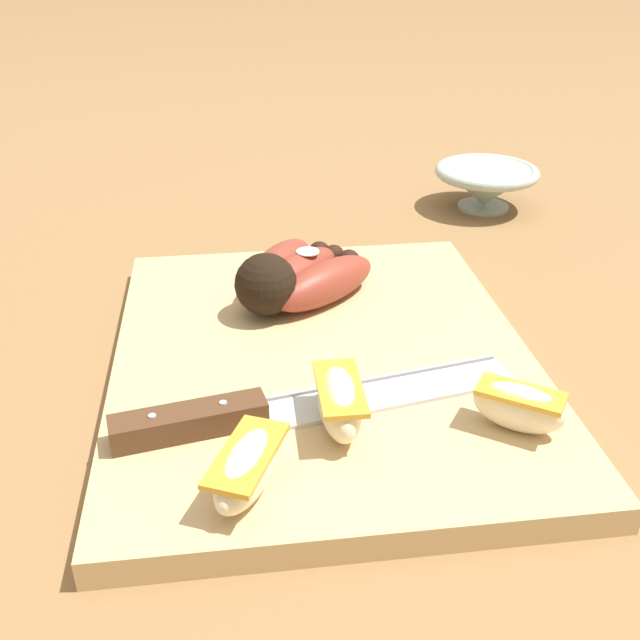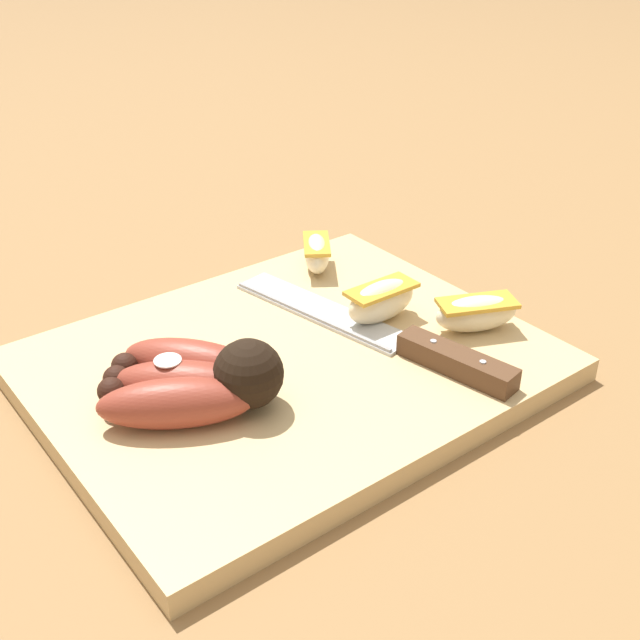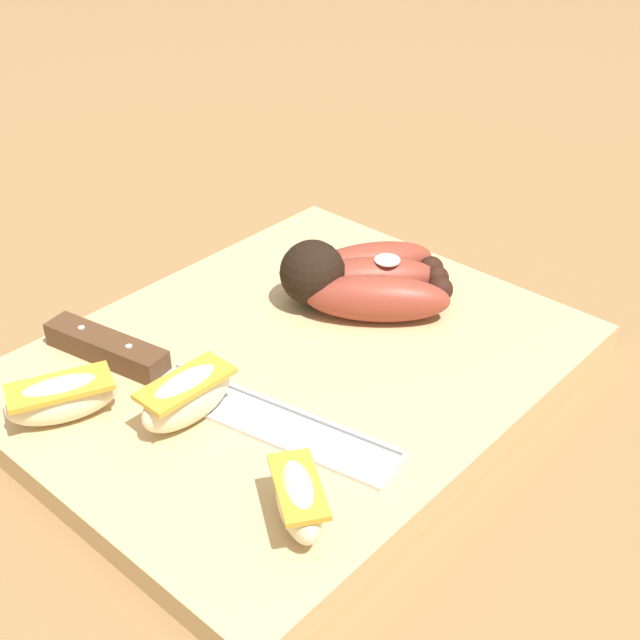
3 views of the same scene
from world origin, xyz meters
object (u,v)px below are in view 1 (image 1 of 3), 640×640
(banana_bunch, at_px, (294,276))
(apple_wedge_far, at_px, (519,406))
(chefs_knife, at_px, (263,410))
(ceramic_bowl, at_px, (486,184))
(apple_wedge_middle, at_px, (247,468))
(apple_wedge_near, at_px, (340,402))

(banana_bunch, height_order, apple_wedge_far, banana_bunch)
(chefs_knife, relative_size, ceramic_bowl, 2.30)
(chefs_knife, bearing_deg, apple_wedge_middle, 169.37)
(banana_bunch, relative_size, apple_wedge_far, 2.25)
(banana_bunch, xyz_separation_m, apple_wedge_near, (-0.19, -0.01, -0.00))
(banana_bunch, distance_m, apple_wedge_far, 0.24)
(apple_wedge_middle, xyz_separation_m, apple_wedge_far, (0.04, -0.17, 0.00))
(apple_wedge_near, relative_size, apple_wedge_far, 1.12)
(banana_bunch, xyz_separation_m, apple_wedge_far, (-0.20, -0.12, -0.00))
(apple_wedge_near, relative_size, apple_wedge_middle, 0.91)
(apple_wedge_near, xyz_separation_m, ceramic_bowl, (0.43, -0.24, -0.01))
(apple_wedge_far, bearing_deg, apple_wedge_middle, 101.62)
(banana_bunch, xyz_separation_m, chefs_knife, (-0.17, 0.04, -0.01))
(apple_wedge_near, height_order, apple_wedge_middle, apple_wedge_near)
(chefs_knife, bearing_deg, apple_wedge_near, -108.07)
(banana_bunch, distance_m, apple_wedge_middle, 0.25)
(banana_bunch, distance_m, ceramic_bowl, 0.35)
(banana_bunch, height_order, apple_wedge_middle, banana_bunch)
(ceramic_bowl, bearing_deg, chefs_knife, 144.97)
(chefs_knife, relative_size, apple_wedge_far, 4.50)
(chefs_knife, height_order, ceramic_bowl, ceramic_bowl)
(apple_wedge_near, xyz_separation_m, apple_wedge_middle, (-0.05, 0.06, -0.00))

